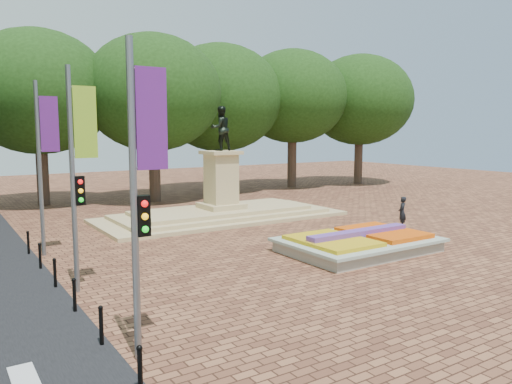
{
  "coord_description": "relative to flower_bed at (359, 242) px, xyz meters",
  "views": [
    {
      "loc": [
        -13.79,
        -16.82,
        5.05
      ],
      "look_at": [
        -1.22,
        2.47,
        2.2
      ],
      "focal_mm": 35.0,
      "sensor_mm": 36.0,
      "label": 1
    }
  ],
  "objects": [
    {
      "name": "monument",
      "position": [
        -1.03,
        10.0,
        0.5
      ],
      "size": [
        14.0,
        6.0,
        6.4
      ],
      "color": "tan",
      "rests_on": "ground"
    },
    {
      "name": "tree_row_back",
      "position": [
        1.31,
        20.0,
        6.29
      ],
      "size": [
        44.8,
        8.8,
        10.43
      ],
      "color": "#3C2D21",
      "rests_on": "ground"
    },
    {
      "name": "flower_bed",
      "position": [
        0.0,
        0.0,
        0.0
      ],
      "size": [
        6.3,
        4.3,
        0.91
      ],
      "color": "gray",
      "rests_on": "ground"
    },
    {
      "name": "banner_poles",
      "position": [
        -11.1,
        0.69,
        3.5
      ],
      "size": [
        0.88,
        11.17,
        7.0
      ],
      "color": "slate",
      "rests_on": "ground"
    },
    {
      "name": "ground",
      "position": [
        -1.03,
        2.0,
        -0.38
      ],
      "size": [
        90.0,
        90.0,
        0.0
      ],
      "primitive_type": "plane",
      "color": "brown",
      "rests_on": "ground"
    },
    {
      "name": "pedestrian",
      "position": [
        5.46,
        2.41,
        0.45
      ],
      "size": [
        0.72,
        0.69,
        1.65
      ],
      "primitive_type": "imported",
      "rotation": [
        0.0,
        0.0,
        3.84
      ],
      "color": "black",
      "rests_on": "ground"
    },
    {
      "name": "bollard_row",
      "position": [
        -11.73,
        0.5,
        0.15
      ],
      "size": [
        0.12,
        13.12,
        0.98
      ],
      "color": "black",
      "rests_on": "ground"
    }
  ]
}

